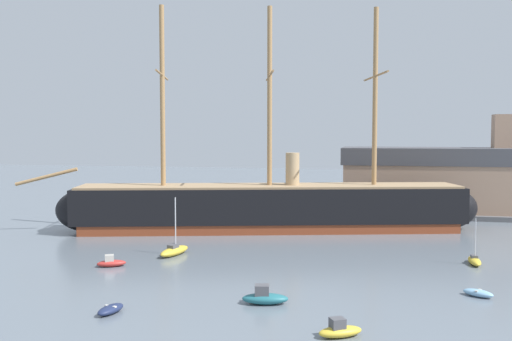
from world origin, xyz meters
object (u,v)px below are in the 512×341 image
at_px(dinghy_far_left, 119,222).
at_px(sailboat_alongside_bow, 174,250).
at_px(tall_ship, 269,207).
at_px(dinghy_mid_right, 478,293).
at_px(sailboat_alongside_stern, 474,260).
at_px(motorboat_mid_left, 111,262).
at_px(motorboat_foreground_right, 340,330).
at_px(dinghy_foreground_left, 111,309).
at_px(motorboat_distant_centre, 330,218).
at_px(dockside_warehouse_right, 477,182).
at_px(motorboat_near_centre, 265,297).

bearing_deg(dinghy_far_left, sailboat_alongside_bow, -50.59).
relative_size(tall_ship, dinghy_mid_right, 23.09).
xyz_separation_m(sailboat_alongside_stern, dinghy_far_left, (-49.45, 17.67, -0.18)).
bearing_deg(tall_ship, motorboat_mid_left, -115.51).
bearing_deg(motorboat_foreground_right, dinghy_mid_right, 48.13).
xyz_separation_m(dinghy_foreground_left, motorboat_distant_centre, (12.92, 49.86, 0.21)).
bearing_deg(dinghy_mid_right, tall_ship, 129.19).
bearing_deg(motorboat_mid_left, dockside_warehouse_right, 47.45).
height_order(tall_ship, sailboat_alongside_stern, tall_ship).
bearing_deg(dinghy_far_left, dinghy_foreground_left, -65.24).
bearing_deg(dinghy_mid_right, motorboat_distant_centre, 112.08).
relative_size(motorboat_mid_left, sailboat_alongside_bow, 0.48).
distance_m(motorboat_near_centre, dockside_warehouse_right, 63.03).
xyz_separation_m(motorboat_near_centre, motorboat_distant_centre, (1.68, 44.95, -0.02)).
relative_size(tall_ship, dinghy_foreground_left, 22.07).
relative_size(motorboat_near_centre, sailboat_alongside_bow, 0.60).
xyz_separation_m(dinghy_foreground_left, dockside_warehouse_right, (36.81, 62.28, 5.45)).
relative_size(motorboat_foreground_right, dinghy_mid_right, 1.21).
xyz_separation_m(motorboat_foreground_right, motorboat_distant_centre, (-4.85, 51.30, 0.07)).
bearing_deg(tall_ship, motorboat_distant_centre, 51.70).
bearing_deg(dinghy_mid_right, motorboat_mid_left, 174.22).
xyz_separation_m(tall_ship, dinghy_far_left, (-24.04, 1.27, -3.23)).
bearing_deg(sailboat_alongside_stern, dockside_warehouse_right, 80.69).
height_order(sailboat_alongside_bow, sailboat_alongside_stern, sailboat_alongside_bow).
relative_size(tall_ship, motorboat_mid_left, 20.17).
bearing_deg(motorboat_mid_left, motorboat_distant_centre, 60.53).
bearing_deg(sailboat_alongside_stern, dinghy_mid_right, -97.65).
bearing_deg(motorboat_distant_centre, dinghy_mid_right, -67.92).
bearing_deg(motorboat_distant_centre, motorboat_mid_left, -119.47).
bearing_deg(motorboat_near_centre, motorboat_foreground_right, -44.21).
relative_size(dinghy_mid_right, motorboat_distant_centre, 0.72).
height_order(dinghy_mid_right, sailboat_alongside_bow, sailboat_alongside_bow).
bearing_deg(dinghy_mid_right, dinghy_far_left, 147.56).
relative_size(motorboat_mid_left, sailboat_alongside_stern, 0.64).
distance_m(motorboat_mid_left, dinghy_far_left, 29.24).
relative_size(dinghy_foreground_left, motorboat_near_centre, 0.74).
bearing_deg(dinghy_foreground_left, dinghy_mid_right, 20.62).
bearing_deg(sailboat_alongside_stern, motorboat_near_centre, -135.96).
height_order(dinghy_far_left, motorboat_distant_centre, motorboat_distant_centre).
bearing_deg(sailboat_alongside_bow, motorboat_near_centre, -49.68).
xyz_separation_m(dinghy_mid_right, sailboat_alongside_stern, (1.70, 12.67, 0.11)).
xyz_separation_m(sailboat_alongside_bow, motorboat_distant_centre, (15.46, 28.71, -0.02)).
bearing_deg(dinghy_far_left, sailboat_alongside_stern, -19.67).
height_order(motorboat_near_centre, sailboat_alongside_bow, sailboat_alongside_bow).
height_order(sailboat_alongside_stern, dockside_warehouse_right, dockside_warehouse_right).
relative_size(motorboat_mid_left, motorboat_distant_centre, 0.82).
bearing_deg(sailboat_alongside_stern, tall_ship, 147.15).
xyz_separation_m(tall_ship, dockside_warehouse_right, (31.76, 22.38, 2.30)).
bearing_deg(motorboat_mid_left, dinghy_foreground_left, -63.85).
relative_size(motorboat_foreground_right, motorboat_mid_left, 1.06).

